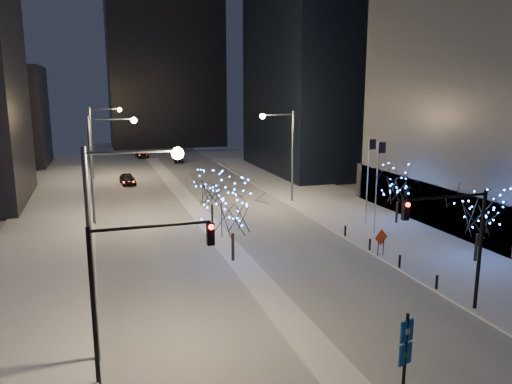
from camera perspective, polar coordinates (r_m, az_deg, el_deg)
name	(u,v)px	position (r m, az deg, el deg)	size (l,w,h in m)	color
ground	(313,348)	(25.66, 6.52, -17.27)	(160.00, 160.00, 0.00)	silver
road	(186,199)	(57.51, -7.98, -0.83)	(20.00, 130.00, 0.02)	#B2B7C2
median	(195,209)	(52.70, -7.03, -1.89)	(2.00, 80.00, 0.15)	silver
east_sidewalk	(370,221)	(48.79, 12.93, -3.21)	(10.00, 90.00, 0.15)	silver
west_sidewalk	(42,250)	(42.43, -23.31, -6.15)	(8.00, 90.00, 0.15)	silver
horizon_block	(164,48)	(113.74, -10.44, 15.88)	(24.00, 14.00, 42.00)	black
street_lamp_w_near	(114,224)	(23.12, -15.94, -3.53)	(4.40, 0.56, 10.00)	#595E66
street_lamp_w_mid	(102,155)	(47.72, -17.14, 4.10)	(4.40, 0.56, 10.00)	#595E66
street_lamp_w_far	(99,132)	(72.59, -17.53, 6.53)	(4.40, 0.56, 10.00)	#595E66
street_lamp_east	(285,145)	(54.35, 3.33, 5.42)	(3.90, 0.56, 10.00)	#595E66
traffic_signal_west	(131,275)	(21.76, -14.14, -9.21)	(5.26, 0.43, 7.00)	black
traffic_signal_east	(459,233)	(29.23, 22.14, -4.32)	(5.26, 0.43, 7.00)	black
flagpoles	(373,178)	(44.66, 13.20, 1.62)	(1.35, 2.60, 8.00)	silver
bollards	(384,253)	(38.06, 14.42, -6.72)	(0.16, 12.16, 0.90)	black
car_near	(128,179)	(67.80, -14.46, 1.45)	(1.75, 4.34, 1.48)	black
car_mid	(178,158)	(86.78, -8.89, 3.88)	(1.59, 4.57, 1.50)	black
car_far	(142,154)	(93.61, -12.91, 4.27)	(2.02, 4.96, 1.44)	black
holiday_tree_median_near	(232,209)	(35.59, -2.71, -1.97)	(5.47, 5.47, 6.00)	black
holiday_tree_median_far	(212,189)	(46.29, -5.08, 0.33)	(4.92, 4.92, 4.84)	black
holiday_tree_plaza_near	(479,214)	(38.95, 24.17, -2.27)	(4.70, 4.70, 5.34)	black
holiday_tree_plaza_far	(398,185)	(47.59, 15.96, 0.76)	(4.76, 4.76, 5.47)	black
wayfinding_sign	(406,349)	(21.38, 16.72, -16.81)	(0.68, 0.28, 3.86)	black
construction_sign	(381,240)	(38.38, 14.11, -5.32)	(1.23, 0.30, 2.05)	black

